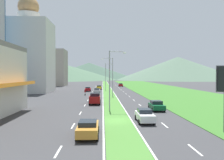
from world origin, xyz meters
TOP-DOWN VIEW (x-y plane):
  - ground_plane at (0.00, 0.00)m, footprint 600.00×600.00m
  - grass_median at (0.00, 60.00)m, footprint 3.20×240.00m
  - grass_verge_right at (20.60, 60.00)m, footprint 24.00×240.00m
  - lane_dash_left_1 at (-5.10, -11.25)m, footprint 0.16×2.80m
  - lane_dash_left_2 at (-5.10, -2.50)m, footprint 0.16×2.80m
  - lane_dash_left_3 at (-5.10, 6.24)m, footprint 0.16×2.80m
  - lane_dash_left_4 at (-5.10, 14.99)m, footprint 0.16×2.80m
  - lane_dash_left_5 at (-5.10, 23.74)m, footprint 0.16×2.80m
  - lane_dash_left_6 at (-5.10, 32.49)m, footprint 0.16×2.80m
  - lane_dash_left_7 at (-5.10, 41.24)m, footprint 0.16×2.80m
  - lane_dash_left_8 at (-5.10, 49.99)m, footprint 0.16×2.80m
  - lane_dash_left_9 at (-5.10, 58.73)m, footprint 0.16×2.80m
  - lane_dash_left_10 at (-5.10, 67.48)m, footprint 0.16×2.80m
  - lane_dash_left_11 at (-5.10, 76.23)m, footprint 0.16×2.80m
  - lane_dash_left_12 at (-5.10, 84.98)m, footprint 0.16×2.80m
  - lane_dash_left_13 at (-5.10, 93.73)m, footprint 0.16×2.80m
  - lane_dash_left_14 at (-5.10, 102.48)m, footprint 0.16×2.80m
  - lane_dash_left_15 at (-5.10, 111.22)m, footprint 0.16×2.80m
  - lane_dash_right_1 at (5.10, -11.25)m, footprint 0.16×2.80m
  - lane_dash_right_2 at (5.10, -2.50)m, footprint 0.16×2.80m
  - lane_dash_right_3 at (5.10, 6.24)m, footprint 0.16×2.80m
  - lane_dash_right_4 at (5.10, 14.99)m, footprint 0.16×2.80m
  - lane_dash_right_5 at (5.10, 23.74)m, footprint 0.16×2.80m
  - lane_dash_right_6 at (5.10, 32.49)m, footprint 0.16×2.80m
  - lane_dash_right_7 at (5.10, 41.24)m, footprint 0.16×2.80m
  - lane_dash_right_8 at (5.10, 49.99)m, footprint 0.16×2.80m
  - lane_dash_right_9 at (5.10, 58.73)m, footprint 0.16×2.80m
  - lane_dash_right_10 at (5.10, 67.48)m, footprint 0.16×2.80m
  - lane_dash_right_11 at (5.10, 76.23)m, footprint 0.16×2.80m
  - lane_dash_right_12 at (5.10, 84.98)m, footprint 0.16×2.80m
  - lane_dash_right_13 at (5.10, 93.73)m, footprint 0.16×2.80m
  - lane_dash_right_14 at (5.10, 102.48)m, footprint 0.16×2.80m
  - lane_dash_right_15 at (5.10, 111.22)m, footprint 0.16×2.80m
  - edge_line_median_left at (-1.75, 60.00)m, footprint 0.16×240.00m
  - edge_line_median_right at (1.75, 60.00)m, footprint 0.16×240.00m
  - domed_building at (-25.37, 48.37)m, footprint 14.11×14.11m
  - midrise_colored at (-27.45, 93.03)m, footprint 14.00×14.00m
  - hill_far_left at (-79.97, 239.17)m, footprint 190.31×190.31m
  - hill_far_center at (-18.99, 275.24)m, footprint 121.91×121.91m
  - hill_far_right at (77.99, 220.06)m, footprint 130.99×130.99m
  - street_lamp_near at (-0.47, 8.23)m, footprint 2.68×0.40m
  - street_lamp_mid at (0.42, 32.25)m, footprint 3.15×0.43m
  - street_lamp_far at (-0.47, 56.31)m, footprint 2.68×0.38m
  - car_0 at (6.77, 83.76)m, footprint 1.98×4.04m
  - car_1 at (-3.18, 62.40)m, footprint 1.96×4.51m
  - car_2 at (-3.59, 44.87)m, footprint 2.02×4.32m
  - car_3 at (6.65, 8.28)m, footprint 2.04×4.34m
  - car_4 at (-3.18, -7.08)m, footprint 2.00×4.69m
  - car_5 at (3.16, -0.75)m, footprint 1.90×4.63m
  - car_6 at (-6.78, 51.78)m, footprint 1.92×4.44m
  - pickup_truck_0 at (-3.32, 17.24)m, footprint 2.18×5.40m
  - motorcycle_rider at (-6.59, 36.15)m, footprint 0.36×2.00m

SIDE VIEW (x-z plane):
  - ground_plane at x=0.00m, z-range 0.00..0.00m
  - lane_dash_left_1 at x=-5.10m, z-range 0.00..0.01m
  - lane_dash_left_2 at x=-5.10m, z-range 0.00..0.01m
  - lane_dash_left_3 at x=-5.10m, z-range 0.00..0.01m
  - lane_dash_left_4 at x=-5.10m, z-range 0.00..0.01m
  - lane_dash_left_5 at x=-5.10m, z-range 0.00..0.01m
  - lane_dash_left_6 at x=-5.10m, z-range 0.00..0.01m
  - lane_dash_left_7 at x=-5.10m, z-range 0.00..0.01m
  - lane_dash_left_8 at x=-5.10m, z-range 0.00..0.01m
  - lane_dash_left_9 at x=-5.10m, z-range 0.00..0.01m
  - lane_dash_left_10 at x=-5.10m, z-range 0.00..0.01m
  - lane_dash_left_11 at x=-5.10m, z-range 0.00..0.01m
  - lane_dash_left_12 at x=-5.10m, z-range 0.00..0.01m
  - lane_dash_left_13 at x=-5.10m, z-range 0.00..0.01m
  - lane_dash_left_14 at x=-5.10m, z-range 0.00..0.01m
  - lane_dash_left_15 at x=-5.10m, z-range 0.00..0.01m
  - lane_dash_right_1 at x=5.10m, z-range 0.00..0.01m
  - lane_dash_right_2 at x=5.10m, z-range 0.00..0.01m
  - lane_dash_right_3 at x=5.10m, z-range 0.00..0.01m
  - lane_dash_right_4 at x=5.10m, z-range 0.00..0.01m
  - lane_dash_right_5 at x=5.10m, z-range 0.00..0.01m
  - lane_dash_right_6 at x=5.10m, z-range 0.00..0.01m
  - lane_dash_right_7 at x=5.10m, z-range 0.00..0.01m
  - lane_dash_right_8 at x=5.10m, z-range 0.00..0.01m
  - lane_dash_right_9 at x=5.10m, z-range 0.00..0.01m
  - lane_dash_right_10 at x=5.10m, z-range 0.00..0.01m
  - lane_dash_right_11 at x=5.10m, z-range 0.00..0.01m
  - lane_dash_right_12 at x=5.10m, z-range 0.00..0.01m
  - lane_dash_right_13 at x=5.10m, z-range 0.00..0.01m
  - lane_dash_right_14 at x=5.10m, z-range 0.00..0.01m
  - lane_dash_right_15 at x=5.10m, z-range 0.00..0.01m
  - edge_line_median_left at x=-1.75m, z-range 0.00..0.01m
  - edge_line_median_right at x=1.75m, z-range 0.00..0.01m
  - grass_median at x=0.00m, z-range 0.00..0.06m
  - grass_verge_right at x=20.60m, z-range 0.00..0.06m
  - motorcycle_rider at x=-6.59m, z-range -0.15..1.65m
  - car_2 at x=-3.59m, z-range 0.02..1.49m
  - car_6 at x=-6.78m, z-range 0.03..1.51m
  - car_4 at x=-3.18m, z-range 0.03..1.52m
  - car_0 at x=6.77m, z-range 0.02..1.54m
  - car_3 at x=6.65m, z-range 0.01..1.56m
  - car_1 at x=-3.18m, z-range 0.02..1.57m
  - car_5 at x=3.16m, z-range 0.02..1.58m
  - pickup_truck_0 at x=-3.32m, z-range -0.02..1.98m
  - street_lamp_near at x=-0.47m, z-range 0.67..10.07m
  - street_lamp_far at x=-0.47m, z-range 0.68..10.35m
  - street_lamp_mid at x=0.42m, z-range 0.73..10.72m
  - midrise_colored at x=-27.45m, z-range 0.00..18.19m
  - hill_far_center at x=-18.99m, z-range 0.00..20.89m
  - hill_far_right at x=77.99m, z-range 0.00..24.46m
  - domed_building at x=-25.37m, z-range -2.70..27.80m
  - hill_far_left at x=-79.97m, z-range 0.00..27.34m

